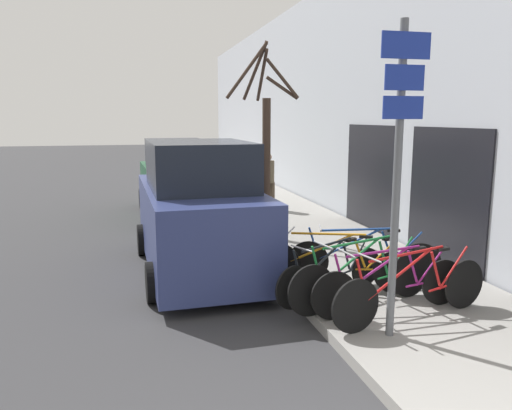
{
  "coord_description": "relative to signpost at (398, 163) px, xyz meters",
  "views": [
    {
      "loc": [
        -1.32,
        -1.92,
        2.79
      ],
      "look_at": [
        0.56,
        5.53,
        1.43
      ],
      "focal_mm": 35.0,
      "sensor_mm": 36.0,
      "label": 1
    }
  ],
  "objects": [
    {
      "name": "pedestrian_near",
      "position": [
        0.82,
        8.54,
        -1.18
      ],
      "size": [
        0.42,
        0.36,
        1.63
      ],
      "rotation": [
        0.0,
        0.0,
        0.22
      ],
      "color": "#4C3D2D",
      "rests_on": "sidewalk_curb"
    },
    {
      "name": "signpost",
      "position": [
        0.0,
        0.0,
        0.0
      ],
      "size": [
        0.6,
        0.11,
        3.72
      ],
      "color": "#595B60",
      "rests_on": "sidewalk_curb"
    },
    {
      "name": "sidewalk_curb",
      "position": [
        0.92,
        10.75,
        -2.19
      ],
      "size": [
        3.2,
        32.0,
        0.15
      ],
      "color": "gray",
      "rests_on": "ground"
    },
    {
      "name": "street_tree",
      "position": [
        -0.14,
        5.31,
        -0.11
      ],
      "size": [
        1.54,
        1.32,
        4.22
      ],
      "color": "#3D2D23",
      "rests_on": "sidewalk_curb"
    },
    {
      "name": "bicycle_5",
      "position": [
        0.6,
        1.95,
        -1.73
      ],
      "size": [
        2.34,
        0.82,
        0.91
      ],
      "rotation": [
        0.0,
        0.0,
        1.26
      ],
      "color": "black",
      "rests_on": "sidewalk_curb"
    },
    {
      "name": "bicycle_3",
      "position": [
        -0.18,
        1.42,
        -1.75
      ],
      "size": [
        1.99,
        0.9,
        0.86
      ],
      "rotation": [
        0.0,
        0.0,
        1.98
      ],
      "color": "black",
      "rests_on": "sidewalk_curb"
    },
    {
      "name": "parked_car_1",
      "position": [
        -1.75,
        9.15,
        -1.28
      ],
      "size": [
        2.09,
        4.37,
        2.18
      ],
      "rotation": [
        0.0,
        0.0,
        0.04
      ],
      "color": "#144728",
      "rests_on": "ground"
    },
    {
      "name": "bicycle_1",
      "position": [
        0.37,
        0.69,
        -1.73
      ],
      "size": [
        2.37,
        0.44,
        0.91
      ],
      "rotation": [
        0.0,
        0.0,
        1.65
      ],
      "color": "black",
      "rests_on": "sidewalk_curb"
    },
    {
      "name": "bicycle_2",
      "position": [
        0.11,
        0.98,
        -1.7
      ],
      "size": [
        2.39,
        0.61,
        0.99
      ],
      "rotation": [
        0.0,
        0.0,
        1.77
      ],
      "color": "black",
      "rests_on": "sidewalk_curb"
    },
    {
      "name": "bicycle_4",
      "position": [
        0.03,
        1.77,
        -1.73
      ],
      "size": [
        2.12,
        1.27,
        0.9
      ],
      "rotation": [
        0.0,
        0.0,
        1.04
      ],
      "color": "black",
      "rests_on": "sidewalk_curb"
    },
    {
      "name": "ground_plane",
      "position": [
        -1.68,
        7.95,
        -2.27
      ],
      "size": [
        80.0,
        80.0,
        0.0
      ],
      "primitive_type": "plane",
      "color": "#333335"
    },
    {
      "name": "parked_car_0",
      "position": [
        -1.85,
        3.62,
        -1.18
      ],
      "size": [
        2.17,
        4.54,
        2.38
      ],
      "rotation": [
        0.0,
        0.0,
        0.03
      ],
      "color": "navy",
      "rests_on": "ground"
    },
    {
      "name": "bicycle_0",
      "position": [
        0.52,
        0.36,
        -1.71
      ],
      "size": [
        2.52,
        0.65,
        0.96
      ],
      "rotation": [
        0.0,
        0.0,
        1.78
      ],
      "color": "black",
      "rests_on": "sidewalk_curb"
    },
    {
      "name": "building_facade",
      "position": [
        2.67,
        10.65,
        0.96
      ],
      "size": [
        0.23,
        32.0,
        6.5
      ],
      "color": "#B2B7C1",
      "rests_on": "ground"
    }
  ]
}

